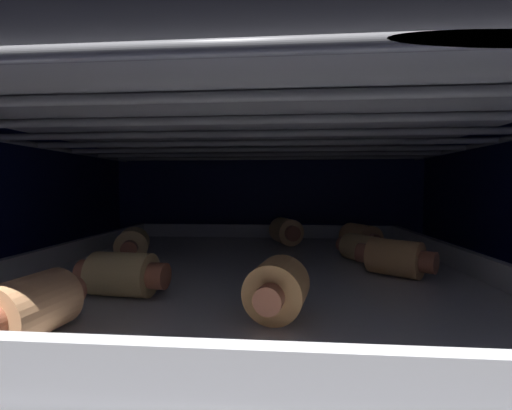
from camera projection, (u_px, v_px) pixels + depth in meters
ground_plane at (254, 378)px, 31.73cm from camera, size 51.35×48.85×1.20cm
oven_wall_back at (266, 187)px, 54.51cm from camera, size 51.35×1.20×35.00cm
heating_element at (253, 20)px, 30.03cm from camera, size 39.16×20.52×1.36cm
oven_rack_lower at (253, 281)px, 31.25cm from camera, size 46.56×45.52×0.50cm
baking_tray_lower at (253, 271)px, 31.21cm from camera, size 38.67×39.22×2.89cm
pig_in_blanket_lower_0 at (363, 249)px, 33.50cm from camera, size 4.66×6.38×2.73cm
pig_in_blanket_lower_1 at (29, 307)px, 16.50cm from camera, size 3.56×6.12×3.11cm
pig_in_blanket_lower_2 at (133, 244)px, 34.56cm from camera, size 4.26×6.04×3.22cm
pig_in_blanket_lower_3 at (286, 231)px, 44.22cm from camera, size 4.59×5.56×3.40cm
pig_in_blanket_lower_4 at (360, 238)px, 38.98cm from camera, size 4.59×5.72×3.19cm
pig_in_blanket_lower_5 at (395, 258)px, 28.30cm from camera, size 6.11×5.28×3.07cm
pig_in_blanket_lower_6 at (277, 289)px, 19.20cm from camera, size 3.89×5.06×3.34cm
pig_in_blanket_lower_7 at (123, 274)px, 23.04cm from camera, size 6.50×3.38×2.99cm
oven_rack_upper at (253, 139)px, 30.58cm from camera, size 46.64×45.52×0.59cm
baking_tray_upper at (253, 129)px, 30.53cm from camera, size 38.67×39.22×2.04cm
pig_in_blanket_upper_0 at (365, 25)px, 14.97cm from camera, size 3.94×5.87×3.00cm
pig_in_blanket_upper_1 at (396, 82)px, 23.42cm from camera, size 5.63×4.04×3.19cm
pig_in_blanket_upper_2 at (428, 110)px, 31.56cm from camera, size 6.48×4.71×3.10cm
pig_in_blanket_upper_3 at (272, 87)px, 24.00cm from camera, size 5.03×5.94×2.89cm
pig_in_blanket_upper_4 at (204, 80)px, 22.55cm from camera, size 5.20×4.19×2.97cm
pig_in_blanket_upper_5 at (160, 127)px, 38.59cm from camera, size 5.55×3.57×2.45cm
pig_in_blanket_upper_6 at (60, 65)px, 20.02cm from camera, size 4.17×5.22×3.13cm
pig_in_blanket_upper_7 at (366, 120)px, 34.89cm from camera, size 2.96×5.63×2.44cm
pig_in_blanket_upper_8 at (234, 135)px, 45.32cm from camera, size 3.92×5.73×2.64cm
pig_in_blanket_upper_9 at (355, 62)px, 19.04cm from camera, size 5.22×4.89×2.75cm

